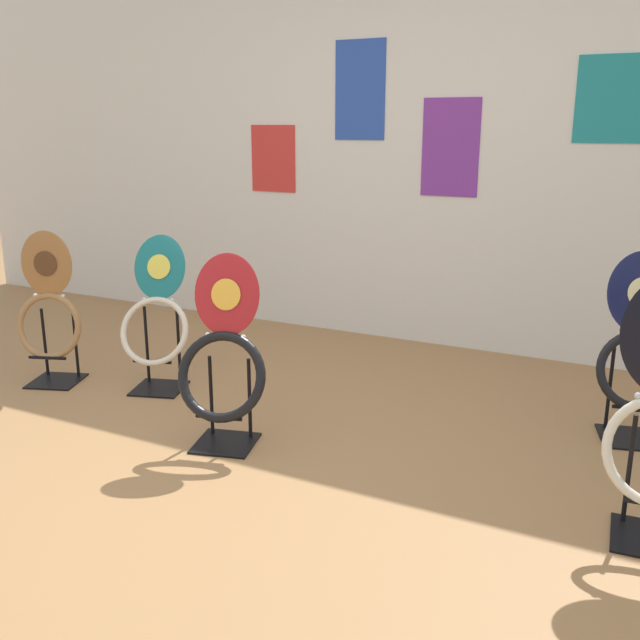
{
  "coord_description": "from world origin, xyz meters",
  "views": [
    {
      "loc": [
        1.71,
        -2.22,
        1.49
      ],
      "look_at": [
        0.18,
        0.82,
        0.55
      ],
      "focal_mm": 40.0,
      "sensor_mm": 36.0,
      "label": 1
    }
  ],
  "objects_px": {
    "toilet_seat_display_crimson_swirl": "(223,364)",
    "toilet_seat_display_woodgrain": "(49,314)",
    "toilet_seat_display_navy_moon": "(639,357)",
    "toilet_seat_display_teal_sax": "(157,317)"
  },
  "relations": [
    {
      "from": "toilet_seat_display_teal_sax",
      "to": "toilet_seat_display_woodgrain",
      "type": "xyz_separation_m",
      "value": [
        -0.62,
        -0.21,
        -0.0
      ]
    },
    {
      "from": "toilet_seat_display_navy_moon",
      "to": "toilet_seat_display_woodgrain",
      "type": "relative_size",
      "value": 1.01
    },
    {
      "from": "toilet_seat_display_navy_moon",
      "to": "toilet_seat_display_woodgrain",
      "type": "distance_m",
      "value": 3.19
    },
    {
      "from": "toilet_seat_display_navy_moon",
      "to": "toilet_seat_display_woodgrain",
      "type": "xyz_separation_m",
      "value": [
        -3.12,
        -0.69,
        0.01
      ]
    },
    {
      "from": "toilet_seat_display_teal_sax",
      "to": "toilet_seat_display_crimson_swirl",
      "type": "bearing_deg",
      "value": -30.96
    },
    {
      "from": "toilet_seat_display_crimson_swirl",
      "to": "toilet_seat_display_navy_moon",
      "type": "xyz_separation_m",
      "value": [
        1.73,
        0.94,
        0.01
      ]
    },
    {
      "from": "toilet_seat_display_teal_sax",
      "to": "toilet_seat_display_crimson_swirl",
      "type": "height_order",
      "value": "toilet_seat_display_crimson_swirl"
    },
    {
      "from": "toilet_seat_display_crimson_swirl",
      "to": "toilet_seat_display_woodgrain",
      "type": "height_order",
      "value": "toilet_seat_display_crimson_swirl"
    },
    {
      "from": "toilet_seat_display_crimson_swirl",
      "to": "toilet_seat_display_woodgrain",
      "type": "bearing_deg",
      "value": 169.74
    },
    {
      "from": "toilet_seat_display_navy_moon",
      "to": "toilet_seat_display_teal_sax",
      "type": "bearing_deg",
      "value": -169.14
    }
  ]
}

